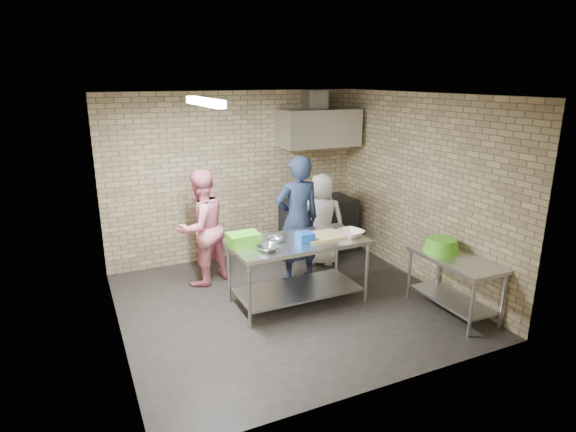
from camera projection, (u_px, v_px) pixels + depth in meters
The scene contains 25 objects.
floor at pixel (288, 303), 6.34m from camera, with size 4.20×4.20×0.00m, color black.
ceiling at pixel (287, 95), 5.58m from camera, with size 4.20×4.20×0.00m, color black.
back_wall at pixel (236, 176), 7.70m from camera, with size 4.20×0.06×2.70m, color tan.
front_wall at pixel (382, 259), 4.22m from camera, with size 4.20×0.06×2.70m, color tan.
left_wall at pixel (110, 227), 5.11m from camera, with size 0.06×4.00×2.70m, color tan.
right_wall at pixel (420, 190), 6.81m from camera, with size 0.06×4.00×2.70m, color tan.
prep_table at pixel (298, 271), 6.27m from camera, with size 1.75×0.87×0.87m, color silver.
side_counter at pixel (453, 285), 6.00m from camera, with size 0.60×1.20×0.75m, color silver.
stove at pixel (318, 225), 8.19m from camera, with size 1.20×0.70×0.90m, color black.
range_hood at pixel (319, 128), 7.77m from camera, with size 1.30×0.60×0.60m, color silver.
hood_duct at pixel (315, 99), 7.77m from camera, with size 0.35×0.30×0.30m, color #A5A8AD.
wall_shelf at pixel (329, 137), 8.11m from camera, with size 0.80×0.20×0.04m, color #3F2B19.
fluorescent_fixture at pixel (204, 102), 5.19m from camera, with size 0.10×1.25×0.08m, color white.
green_crate at pixel (243, 239), 5.94m from camera, with size 0.39×0.29×0.16m, color #48AC1F.
blue_tub at pixel (305, 237), 6.06m from camera, with size 0.19×0.19×0.13m, color blue.
cutting_board at pixel (322, 236), 6.27m from camera, with size 0.53×0.41×0.03m, color tan.
mixing_bowl_a at pixel (268, 248), 5.76m from camera, with size 0.27×0.27×0.07m, color #ABADB2.
mixing_bowl_b at pixel (275, 240), 6.06m from camera, with size 0.21×0.21×0.07m, color silver.
ceramic_bowl at pixel (350, 233), 6.29m from camera, with size 0.34×0.34×0.08m, color beige.
green_basin at pixel (442, 245), 6.08m from camera, with size 0.46×0.46×0.17m, color #59C626, non-canonical shape.
bottle_red at pixel (316, 131), 7.98m from camera, with size 0.07×0.07×0.18m, color #B22619.
bottle_green at pixel (336, 131), 8.14m from camera, with size 0.06×0.06×0.15m, color green.
man_navy at pixel (298, 220), 6.83m from camera, with size 0.68×0.44×1.86m, color #151D35.
woman_pink at pixel (201, 228), 6.77m from camera, with size 0.81×0.63×1.67m, color pink.
woman_white at pixel (321, 219), 7.51m from camera, with size 0.72×0.47×1.47m, color white.
Camera 1 is at (-2.42, -5.22, 2.91)m, focal length 29.69 mm.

